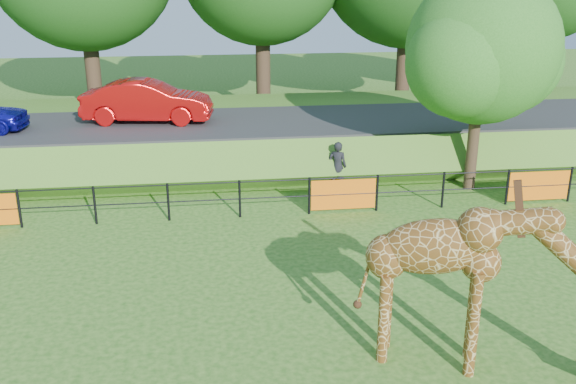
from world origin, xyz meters
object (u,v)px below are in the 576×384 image
(visitor, at_px, (337,166))
(tree_east, at_px, (484,54))
(giraffe, at_px, (484,288))
(car_red, at_px, (147,101))

(visitor, bearing_deg, tree_east, -159.69)
(giraffe, distance_m, visitor, 9.84)
(giraffe, bearing_deg, visitor, 115.20)
(giraffe, height_order, car_red, giraffe)
(giraffe, distance_m, car_red, 15.71)
(giraffe, distance_m, tree_east, 10.58)
(car_red, height_order, visitor, car_red)
(car_red, bearing_deg, visitor, -117.95)
(visitor, bearing_deg, car_red, -11.14)
(giraffe, xyz_separation_m, car_red, (-6.68, 14.21, 0.61))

